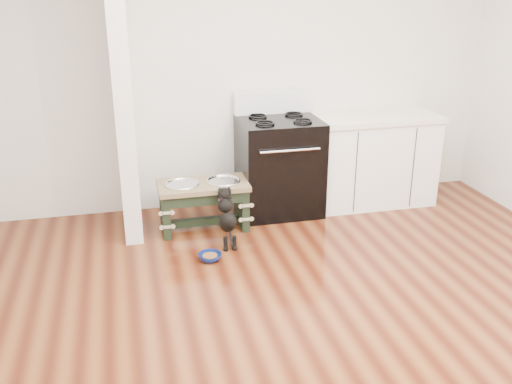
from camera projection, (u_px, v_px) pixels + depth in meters
name	position (u px, v px, depth m)	size (l,w,h in m)	color
ground	(332.00, 339.00, 3.67)	(5.00, 5.00, 0.00)	#42180B
room_shell	(346.00, 89.00, 3.09)	(5.00, 5.00, 5.00)	silver
partition_wall	(121.00, 81.00, 4.83)	(0.15, 0.80, 2.70)	silver
oven_range	(279.00, 164.00, 5.51)	(0.76, 0.69, 1.14)	black
cabinet_run	(372.00, 159.00, 5.76)	(1.24, 0.64, 0.91)	white
dog_feeder	(203.00, 196.00, 5.16)	(0.81, 0.43, 0.46)	black
puppy	(227.00, 215.00, 4.88)	(0.14, 0.42, 0.49)	black
floor_bowl	(210.00, 257.00, 4.67)	(0.20, 0.20, 0.06)	navy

